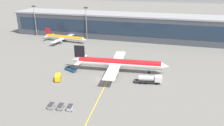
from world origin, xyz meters
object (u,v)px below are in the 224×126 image
object	(u,v)px
fuel_tanker	(150,79)
baggage_cart_0	(51,106)
baggage_cart_1	(60,107)
commuter_jet_far	(65,38)
crew_van	(58,77)
main_airliner	(118,63)
belt_loader	(71,69)
baggage_cart_2	(70,108)

from	to	relation	value
fuel_tanker	baggage_cart_0	xyz separation A→B (m)	(-28.45, -26.79, -0.96)
baggage_cart_1	commuter_jet_far	distance (m)	82.66
fuel_tanker	commuter_jet_far	size ratio (longest dim) A/B	0.34
fuel_tanker	baggage_cart_0	size ratio (longest dim) A/B	3.94
crew_van	baggage_cart_1	world-z (taller)	crew_van
main_airliner	baggage_cart_0	bearing A→B (deg)	-111.02
baggage_cart_0	commuter_jet_far	bearing A→B (deg)	113.96
fuel_tanker	belt_loader	bearing A→B (deg)	175.33
main_airliner	commuter_jet_far	world-z (taller)	main_airliner
main_airliner	belt_loader	size ratio (longest dim) A/B	6.42
belt_loader	main_airliner	bearing A→B (deg)	14.40
main_airliner	baggage_cart_2	world-z (taller)	main_airliner
fuel_tanker	baggage_cart_1	size ratio (longest dim) A/B	3.94
main_airliner	commuter_jet_far	xyz separation A→B (m)	(-46.62, 39.52, -1.25)
baggage_cart_0	baggage_cart_2	world-z (taller)	same
fuel_tanker	baggage_cart_1	distance (m)	36.58
crew_van	baggage_cart_1	distance (m)	22.06
baggage_cart_0	belt_loader	bearing A→B (deg)	103.90
main_airliner	baggage_cart_1	distance (m)	36.34
baggage_cart_0	baggage_cart_2	distance (m)	6.40
fuel_tanker	main_airliner	bearing A→B (deg)	151.08
belt_loader	baggage_cart_0	size ratio (longest dim) A/B	2.45
main_airliner	belt_loader	world-z (taller)	main_airliner
crew_van	commuter_jet_far	size ratio (longest dim) A/B	0.17
fuel_tanker	baggage_cart_2	xyz separation A→B (m)	(-22.09, -26.07, -0.96)
belt_loader	baggage_cart_0	world-z (taller)	belt_loader
crew_van	commuter_jet_far	bearing A→B (deg)	114.38
belt_loader	crew_van	bearing A→B (deg)	-94.08
baggage_cart_0	baggage_cart_1	world-z (taller)	same
commuter_jet_far	belt_loader	bearing A→B (deg)	-60.11
baggage_cart_2	commuter_jet_far	bearing A→B (deg)	118.14
main_airliner	baggage_cart_0	distance (m)	37.70
fuel_tanker	baggage_cart_1	xyz separation A→B (m)	(-25.27, -26.43, -0.96)
baggage_cart_0	commuter_jet_far	distance (m)	81.64
commuter_jet_far	baggage_cart_1	bearing A→B (deg)	-63.93
baggage_cart_2	baggage_cart_1	bearing A→B (deg)	-173.48
belt_loader	baggage_cart_2	distance (m)	32.07
main_airliner	baggage_cart_1	bearing A→B (deg)	-106.53
crew_van	baggage_cart_2	xyz separation A→B (m)	(14.45, -18.59, -0.53)
baggage_cart_1	baggage_cart_2	world-z (taller)	same
main_airliner	fuel_tanker	xyz separation A→B (m)	(14.98, -8.27, -2.22)
baggage_cart_2	commuter_jet_far	size ratio (longest dim) A/B	0.09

